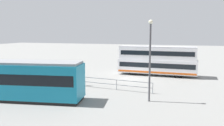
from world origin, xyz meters
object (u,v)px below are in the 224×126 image
object	(u,v)px
pedestrian_near_railing	(82,77)
street_lamp	(150,55)
info_sign	(66,72)
double_decker_bus	(157,61)
tram_yellow	(14,80)

from	to	relation	value
pedestrian_near_railing	street_lamp	distance (m)	9.31
pedestrian_near_railing	info_sign	distance (m)	1.86
info_sign	street_lamp	world-z (taller)	street_lamp
pedestrian_near_railing	street_lamp	world-z (taller)	street_lamp
double_decker_bus	tram_yellow	distance (m)	18.65
double_decker_bus	info_sign	xyz separation A→B (m)	(8.79, 9.41, -0.44)
tram_yellow	info_sign	size ratio (longest dim) A/B	5.37
double_decker_bus	pedestrian_near_railing	size ratio (longest dim) A/B	6.07
info_sign	street_lamp	bearing A→B (deg)	162.48
info_sign	pedestrian_near_railing	bearing A→B (deg)	-158.89
tram_yellow	pedestrian_near_railing	distance (m)	7.48
double_decker_bus	info_sign	bearing A→B (deg)	46.96
tram_yellow	pedestrian_near_railing	bearing A→B (deg)	-117.30
pedestrian_near_railing	street_lamp	size ratio (longest dim) A/B	0.25
tram_yellow	street_lamp	size ratio (longest dim) A/B	1.78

